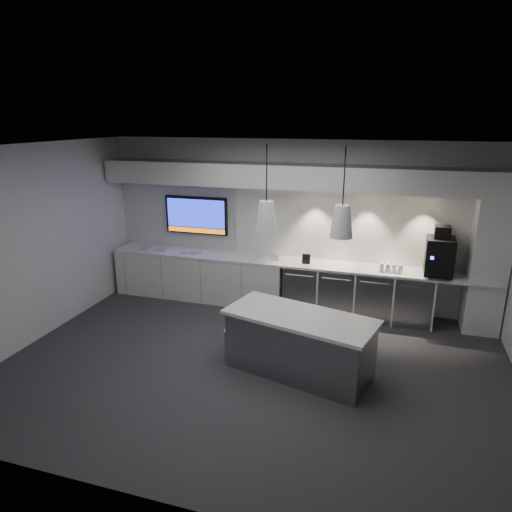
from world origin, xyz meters
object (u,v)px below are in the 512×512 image
(bin, at_px, (234,344))
(wall_tv, at_px, (196,215))
(island, at_px, (299,344))
(coffee_machine, at_px, (440,254))

(bin, bearing_deg, wall_tv, 124.45)
(island, xyz_separation_m, bin, (-0.98, 0.13, -0.21))
(island, bearing_deg, wall_tv, 151.31)
(wall_tv, height_order, bin, wall_tv)
(bin, relative_size, coffee_machine, 0.53)
(wall_tv, relative_size, coffee_machine, 1.56)
(island, distance_m, coffee_machine, 2.95)
(island, height_order, bin, island)
(wall_tv, xyz_separation_m, island, (2.53, -2.40, -1.13))
(wall_tv, distance_m, bin, 3.06)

